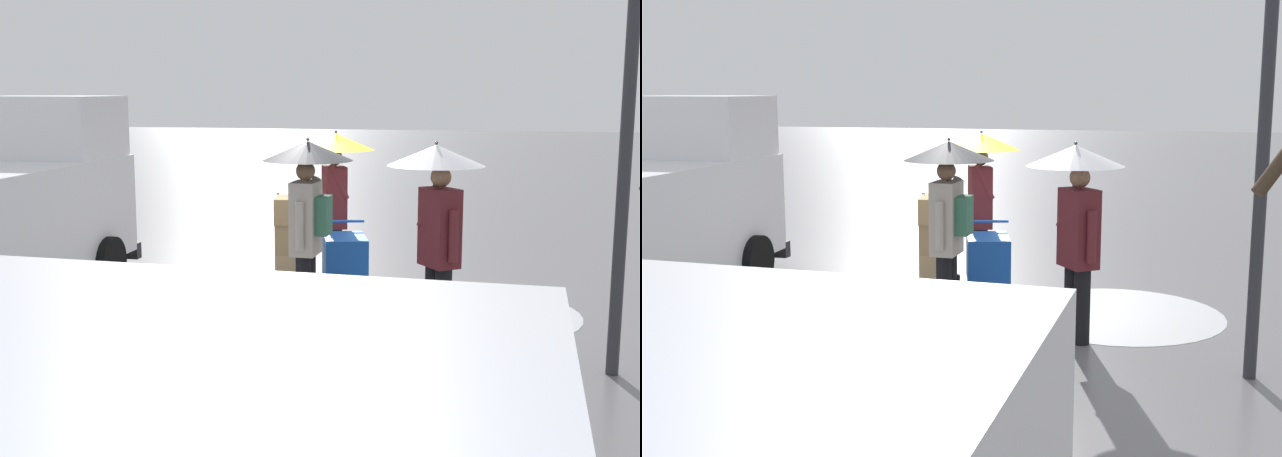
% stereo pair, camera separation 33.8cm
% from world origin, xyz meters
% --- Properties ---
extents(ground_plane, '(90.00, 90.00, 0.00)m').
position_xyz_m(ground_plane, '(0.00, 0.00, 0.00)').
color(ground_plane, slate).
extents(slush_patch_near_cluster, '(2.22, 2.22, 0.01)m').
position_xyz_m(slush_patch_near_cluster, '(0.79, 3.97, 0.00)').
color(slush_patch_near_cluster, silver).
rests_on(slush_patch_near_cluster, ground).
extents(slush_patch_under_van, '(1.36, 1.36, 0.01)m').
position_xyz_m(slush_patch_under_van, '(2.36, 3.15, 0.00)').
color(slush_patch_under_van, '#ADAFB5').
rests_on(slush_patch_under_van, ground).
extents(slush_patch_mid_street, '(2.56, 2.56, 0.01)m').
position_xyz_m(slush_patch_mid_street, '(-1.77, -0.09, 0.00)').
color(slush_patch_mid_street, '#ADAFB5').
rests_on(slush_patch_mid_street, ground).
extents(slush_patch_far_side, '(1.47, 1.47, 0.01)m').
position_xyz_m(slush_patch_far_side, '(0.75, 1.76, 0.00)').
color(slush_patch_far_side, silver).
rests_on(slush_patch_far_side, ground).
extents(shopping_cart_vendor, '(0.75, 0.94, 1.02)m').
position_xyz_m(shopping_cart_vendor, '(-0.15, -0.14, 0.57)').
color(shopping_cart_vendor, '#1951B2').
rests_on(shopping_cart_vendor, ground).
extents(hand_dolly_boxes, '(0.58, 0.75, 1.32)m').
position_xyz_m(hand_dolly_boxes, '(0.64, -0.54, 0.75)').
color(hand_dolly_boxes, '#515156').
rests_on(hand_dolly_boxes, ground).
extents(pedestrian_pink_side, '(1.04, 1.04, 2.15)m').
position_xyz_m(pedestrian_pink_side, '(0.12, 0.72, 1.57)').
color(pedestrian_pink_side, black).
rests_on(pedestrian_pink_side, ground).
extents(pedestrian_black_side, '(1.04, 1.04, 2.15)m').
position_xyz_m(pedestrian_black_side, '(0.16, -1.06, 1.58)').
color(pedestrian_black_side, black).
rests_on(pedestrian_black_side, ground).
extents(pedestrian_white_side, '(1.04, 1.04, 2.15)m').
position_xyz_m(pedestrian_white_side, '(-1.37, 1.05, 1.58)').
color(pedestrian_white_side, black).
rests_on(pedestrian_white_side, ground).
extents(street_lamp, '(0.28, 0.28, 3.86)m').
position_xyz_m(street_lamp, '(-3.13, 1.83, 2.37)').
color(street_lamp, '#2D2D33').
rests_on(street_lamp, ground).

